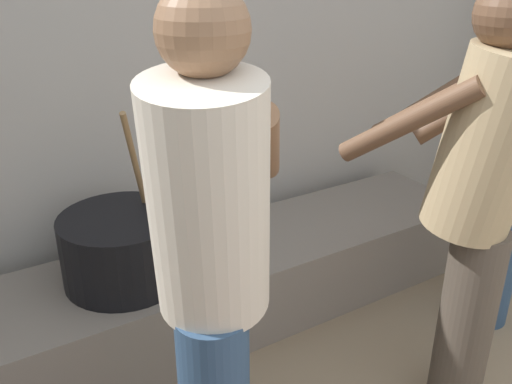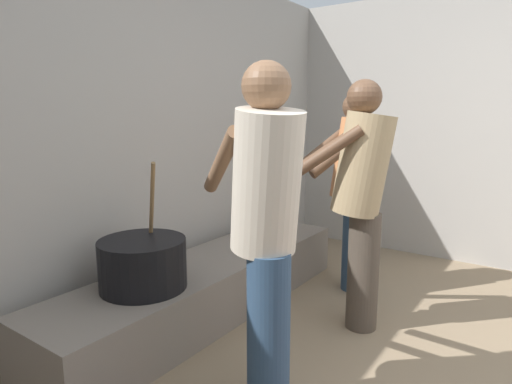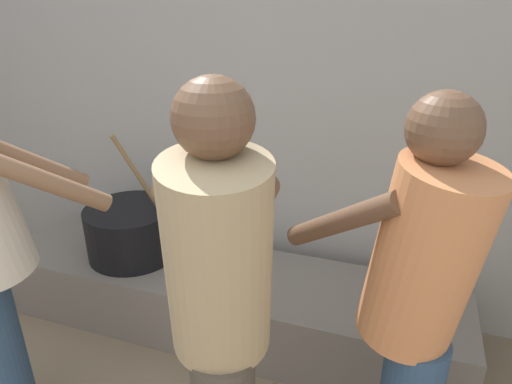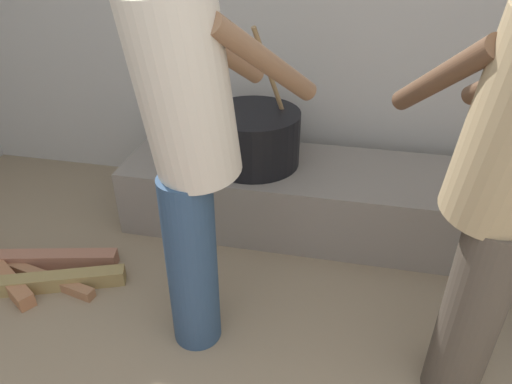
% 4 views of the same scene
% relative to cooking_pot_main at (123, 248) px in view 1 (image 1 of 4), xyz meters
% --- Properties ---
extents(block_enclosure_rear, '(5.11, 0.20, 2.46)m').
position_rel_cooking_pot_main_xyz_m(block_enclosure_rear, '(0.36, 0.52, 0.71)').
color(block_enclosure_rear, '#ADA8A0').
rests_on(block_enclosure_rear, ground_plane).
extents(hearth_ledge, '(2.53, 0.60, 0.37)m').
position_rel_cooking_pot_main_xyz_m(hearth_ledge, '(0.57, -0.00, -0.33)').
color(hearth_ledge, slate).
rests_on(hearth_ledge, ground_plane).
extents(cooking_pot_main, '(0.50, 0.50, 0.74)m').
position_rel_cooking_pot_main_xyz_m(cooking_pot_main, '(0.00, 0.00, 0.00)').
color(cooking_pot_main, black).
rests_on(cooking_pot_main, hearth_ledge).
extents(cook_in_cream_shirt, '(0.64, 0.73, 1.60)m').
position_rel_cooking_pot_main_xyz_m(cook_in_cream_shirt, '(-0.03, -0.88, 0.39)').
color(cook_in_cream_shirt, navy).
rests_on(cook_in_cream_shirt, ground_plane).
extents(cook_in_tan_shirt, '(0.55, 0.73, 1.58)m').
position_rel_cooking_pot_main_xyz_m(cook_in_tan_shirt, '(0.96, -0.93, 0.38)').
color(cook_in_tan_shirt, '#4C4238').
rests_on(cook_in_tan_shirt, ground_plane).
extents(cook_in_orange_shirt, '(0.71, 0.63, 1.53)m').
position_rel_cooking_pot_main_xyz_m(cook_in_orange_shirt, '(1.51, -0.66, 0.35)').
color(cook_in_orange_shirt, navy).
rests_on(cook_in_orange_shirt, ground_plane).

